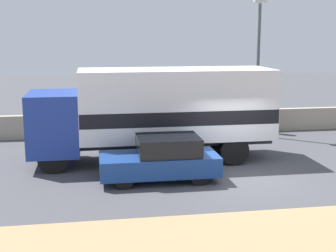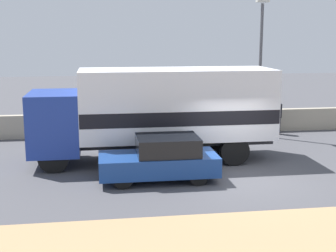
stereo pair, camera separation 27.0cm
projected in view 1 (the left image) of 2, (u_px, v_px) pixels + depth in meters
The scene contains 6 objects.
ground_plane at pixel (243, 179), 15.37m from camera, with size 80.00×80.00×0.00m, color #47474C.
stone_wall_backdrop at pixel (194, 122), 22.45m from camera, with size 60.00×0.35×1.08m.
street_lamp at pixel (258, 57), 21.28m from camera, with size 0.56×0.28×6.28m.
box_truck at pixel (159, 110), 17.33m from camera, with size 8.91×2.53×3.43m.
car_hatchback at pixel (162, 159), 15.18m from camera, with size 3.83×1.71×1.45m.
pedestrian at pixel (275, 116), 22.26m from camera, with size 0.36×0.36×1.66m.
Camera 1 is at (-4.82, -14.15, 4.69)m, focal length 50.00 mm.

